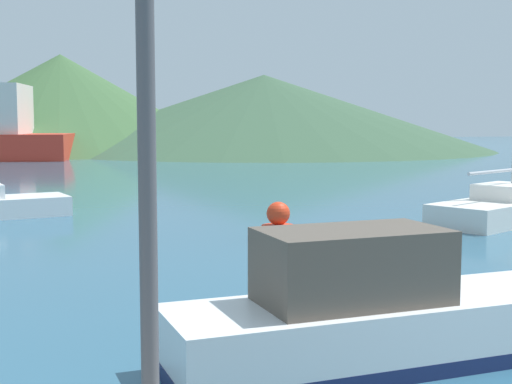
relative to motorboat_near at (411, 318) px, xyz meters
The scene contains 5 objects.
motorboat_near is the anchor object (origin of this frame).
sailboat_inner 13.93m from the motorboat_near, 51.79° to the left, with size 6.16×4.67×7.51m.
buoy_marker 9.40m from the motorboat_near, 84.61° to the left, with size 0.88×0.88×1.01m.
hill_central 68.11m from the motorboat_near, 94.66° to the left, with size 34.97×34.97×9.84m.
hill_east 67.29m from the motorboat_near, 76.81° to the left, with size 47.78×47.78×7.95m.
Camera 1 is at (-5.04, -4.38, 3.10)m, focal length 50.00 mm.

